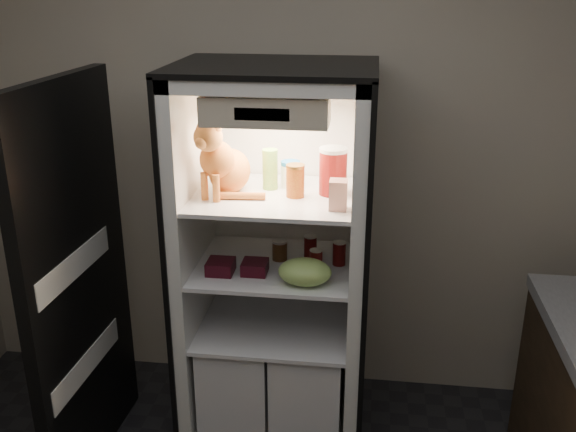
# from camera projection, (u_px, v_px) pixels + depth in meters

# --- Properties ---
(room_shell) EXTENTS (3.60, 3.60, 3.60)m
(room_shell) POSITION_uv_depth(u_px,v_px,m) (193.00, 236.00, 1.60)
(room_shell) COLOR white
(room_shell) RESTS_ON floor
(refrigerator) EXTENTS (0.90, 0.72, 1.88)m
(refrigerator) POSITION_uv_depth(u_px,v_px,m) (277.00, 285.00, 3.18)
(refrigerator) COLOR white
(refrigerator) RESTS_ON floor
(fridge_door) EXTENTS (0.09, 0.87, 1.85)m
(fridge_door) POSITION_uv_depth(u_px,v_px,m) (78.00, 287.00, 2.89)
(fridge_door) COLOR black
(fridge_door) RESTS_ON floor
(tabby_cat) EXTENTS (0.32, 0.38, 0.39)m
(tabby_cat) POSITION_uv_depth(u_px,v_px,m) (223.00, 164.00, 2.90)
(tabby_cat) COLOR #D4531B
(tabby_cat) RESTS_ON refrigerator
(parmesan_shaker) EXTENTS (0.07, 0.07, 0.19)m
(parmesan_shaker) POSITION_uv_depth(u_px,v_px,m) (270.00, 169.00, 2.99)
(parmesan_shaker) COLOR green
(parmesan_shaker) RESTS_ON refrigerator
(mayo_tub) EXTENTS (0.09, 0.09, 0.13)m
(mayo_tub) POSITION_uv_depth(u_px,v_px,m) (290.00, 174.00, 3.02)
(mayo_tub) COLOR white
(mayo_tub) RESTS_ON refrigerator
(salsa_jar) EXTENTS (0.09, 0.09, 0.15)m
(salsa_jar) POSITION_uv_depth(u_px,v_px,m) (295.00, 181.00, 2.89)
(salsa_jar) COLOR maroon
(salsa_jar) RESTS_ON refrigerator
(pepper_jar) EXTENTS (0.13, 0.13, 0.22)m
(pepper_jar) POSITION_uv_depth(u_px,v_px,m) (333.00, 171.00, 2.91)
(pepper_jar) COLOR #A01C15
(pepper_jar) RESTS_ON refrigerator
(cream_carton) EXTENTS (0.08, 0.08, 0.13)m
(cream_carton) POSITION_uv_depth(u_px,v_px,m) (338.00, 195.00, 2.73)
(cream_carton) COLOR white
(cream_carton) RESTS_ON refrigerator
(soda_can_a) EXTENTS (0.06, 0.06, 0.11)m
(soda_can_a) POSITION_uv_depth(u_px,v_px,m) (310.00, 247.00, 3.11)
(soda_can_a) COLOR black
(soda_can_a) RESTS_ON refrigerator
(soda_can_b) EXTENTS (0.06, 0.06, 0.12)m
(soda_can_b) POSITION_uv_depth(u_px,v_px,m) (339.00, 253.00, 3.04)
(soda_can_b) COLOR black
(soda_can_b) RESTS_ON refrigerator
(soda_can_c) EXTENTS (0.06, 0.06, 0.11)m
(soda_can_c) POSITION_uv_depth(u_px,v_px,m) (316.00, 261.00, 2.96)
(soda_can_c) COLOR black
(soda_can_c) RESTS_ON refrigerator
(condiment_jar) EXTENTS (0.07, 0.07, 0.10)m
(condiment_jar) POSITION_uv_depth(u_px,v_px,m) (280.00, 250.00, 3.09)
(condiment_jar) COLOR #533017
(condiment_jar) RESTS_ON refrigerator
(grape_bag) EXTENTS (0.24, 0.17, 0.12)m
(grape_bag) POSITION_uv_depth(u_px,v_px,m) (305.00, 272.00, 2.84)
(grape_bag) COLOR #8DBC58
(grape_bag) RESTS_ON refrigerator
(berry_box_left) EXTENTS (0.12, 0.12, 0.06)m
(berry_box_left) POSITION_uv_depth(u_px,v_px,m) (221.00, 267.00, 2.96)
(berry_box_left) COLOR #440B16
(berry_box_left) RESTS_ON refrigerator
(berry_box_right) EXTENTS (0.12, 0.12, 0.06)m
(berry_box_right) POSITION_uv_depth(u_px,v_px,m) (255.00, 267.00, 2.96)
(berry_box_right) COLOR #440B16
(berry_box_right) RESTS_ON refrigerator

